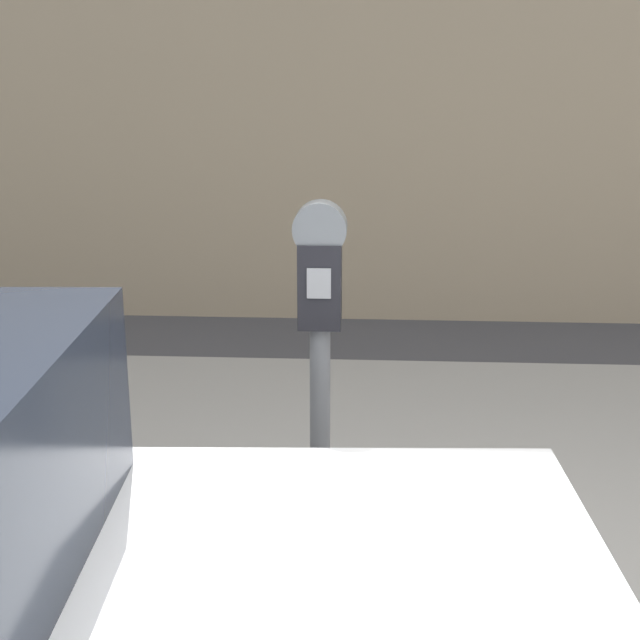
% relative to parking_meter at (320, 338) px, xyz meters
% --- Properties ---
extents(sidewalk, '(24.00, 2.80, 0.14)m').
position_rel_parking_meter_xyz_m(sidewalk, '(0.17, 1.20, -1.04)').
color(sidewalk, '#9E9B96').
rests_on(sidewalk, ground_plane).
extents(parking_meter, '(0.19, 0.13, 1.47)m').
position_rel_parking_meter_xyz_m(parking_meter, '(0.00, 0.00, 0.00)').
color(parking_meter, slate).
rests_on(parking_meter, sidewalk).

